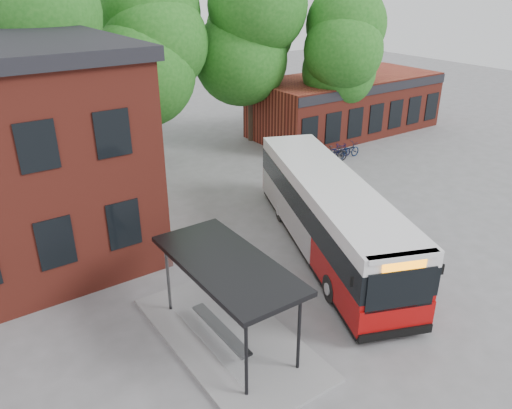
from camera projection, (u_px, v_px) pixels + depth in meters
ground at (315, 280)px, 19.07m from camera, size 100.00×100.00×0.00m
shop_row at (346, 104)px, 36.45m from camera, size 14.00×6.20×4.00m
bus_shelter at (228, 301)px, 15.38m from camera, size 3.60×7.00×2.90m
bike_rail at (322, 157)px, 31.25m from camera, size 5.20×0.10×0.38m
tree_0 at (26, 84)px, 25.57m from camera, size 7.92×7.92×11.00m
tree_1 at (146, 73)px, 30.07m from camera, size 7.92×7.92×10.40m
tree_2 at (251, 60)px, 32.83m from camera, size 7.92×7.92×11.00m
tree_3 at (348, 74)px, 32.81m from camera, size 7.04×7.04×9.28m
city_bus at (328, 215)px, 20.58m from camera, size 7.12×12.54×3.16m
bicycle_0 at (293, 161)px, 29.84m from camera, size 1.82×0.95×0.91m
bicycle_1 at (317, 160)px, 29.79m from camera, size 1.81×0.75×1.06m
bicycle_2 at (309, 152)px, 31.33m from camera, size 1.82×1.12×0.90m
bicycle_3 at (334, 154)px, 30.86m from camera, size 1.85×0.99×1.07m
bicycle_4 at (312, 149)px, 31.88m from camera, size 1.94×0.99×0.97m
bicycle_5 at (340, 150)px, 31.77m from camera, size 1.53×0.84×0.89m
bicycle_6 at (348, 151)px, 31.53m from camera, size 1.89×0.70×0.99m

